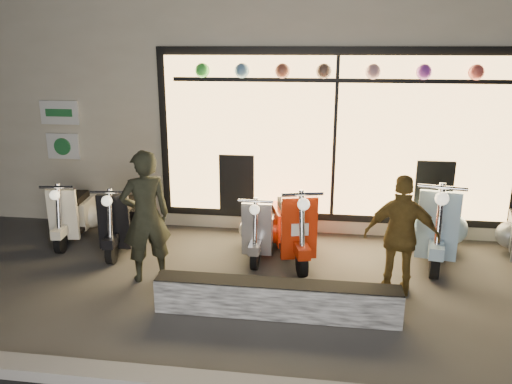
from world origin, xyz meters
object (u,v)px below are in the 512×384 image
graffiti_barrier (276,299)px  scooter_red (291,225)px  woman (401,236)px  scooter_silver (261,226)px  man (146,216)px

graffiti_barrier → scooter_red: 1.79m
woman → scooter_silver: bearing=-25.9°
graffiti_barrier → woman: size_ratio=1.83×
scooter_red → woman: 1.75m
scooter_silver → woman: woman is taller
graffiti_barrier → woman: bearing=27.6°
scooter_red → woman: bearing=-52.4°
man → graffiti_barrier: bearing=125.4°
graffiti_barrier → scooter_silver: 1.86m
graffiti_barrier → man: bearing=158.1°
scooter_silver → woman: (1.80, -1.08, 0.37)m
scooter_red → man: size_ratio=0.88×
scooter_red → man: (-1.74, -1.09, 0.42)m
graffiti_barrier → man: man is taller
scooter_red → woman: (1.37, -1.05, 0.31)m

